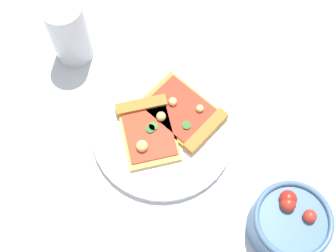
% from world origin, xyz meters
% --- Properties ---
extents(ground_plane, '(2.40, 2.40, 0.00)m').
position_xyz_m(ground_plane, '(0.00, 0.00, 0.00)').
color(ground_plane, silver).
rests_on(ground_plane, ground).
extents(plate, '(0.24, 0.24, 0.01)m').
position_xyz_m(plate, '(-0.03, -0.05, 0.01)').
color(plate, white).
rests_on(plate, ground_plane).
extents(pizza_slice_near, '(0.11, 0.13, 0.03)m').
position_xyz_m(pizza_slice_near, '(-0.01, -0.05, 0.02)').
color(pizza_slice_near, '#E5B256').
rests_on(pizza_slice_near, plate).
extents(pizza_slice_far, '(0.16, 0.16, 0.02)m').
position_xyz_m(pizza_slice_far, '(-0.08, -0.07, 0.02)').
color(pizza_slice_far, gold).
rests_on(pizza_slice_far, plate).
extents(salad_bowl, '(0.12, 0.12, 0.08)m').
position_xyz_m(salad_bowl, '(-0.22, 0.12, 0.04)').
color(salad_bowl, '#4C7299').
rests_on(salad_bowl, ground_plane).
extents(soda_glass, '(0.07, 0.07, 0.13)m').
position_xyz_m(soda_glass, '(0.12, -0.22, 0.06)').
color(soda_glass, silver).
rests_on(soda_glass, ground_plane).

